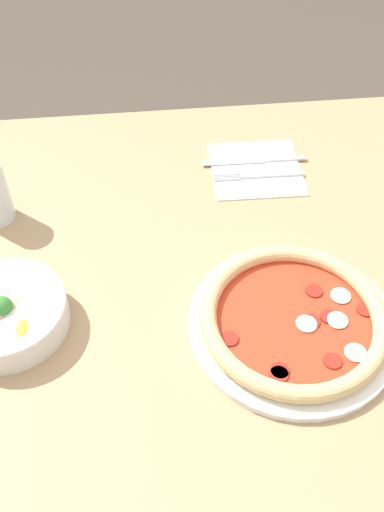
{
  "coord_description": "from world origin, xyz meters",
  "views": [
    {
      "loc": [
        -0.52,
        0.13,
        1.45
      ],
      "look_at": [
        0.1,
        0.06,
        0.77
      ],
      "focal_mm": 40.0,
      "sensor_mm": 36.0,
      "label": 1
    }
  ],
  "objects_px": {
    "bowl": "(6,312)",
    "fork": "(260,176)",
    "pizza": "(293,320)",
    "knife": "(259,161)"
  },
  "relations": [
    {
      "from": "bowl",
      "to": "fork",
      "type": "relative_size",
      "value": 1.06
    },
    {
      "from": "pizza",
      "to": "bowl",
      "type": "xyz_separation_m",
      "value": [
        0.05,
        0.42,
        0.01
      ]
    },
    {
      "from": "bowl",
      "to": "knife",
      "type": "height_order",
      "value": "bowl"
    },
    {
      "from": "bowl",
      "to": "knife",
      "type": "distance_m",
      "value": 0.56
    },
    {
      "from": "fork",
      "to": "bowl",
      "type": "bearing_deg",
      "value": 35.65
    },
    {
      "from": "fork",
      "to": "knife",
      "type": "bearing_deg",
      "value": -97.08
    },
    {
      "from": "pizza",
      "to": "bowl",
      "type": "bearing_deg",
      "value": 83.09
    },
    {
      "from": "bowl",
      "to": "fork",
      "type": "bearing_deg",
      "value": -55.88
    },
    {
      "from": "pizza",
      "to": "knife",
      "type": "bearing_deg",
      "value": -3.46
    },
    {
      "from": "bowl",
      "to": "knife",
      "type": "xyz_separation_m",
      "value": [
        0.34,
        -0.44,
        -0.02
      ]
    }
  ]
}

